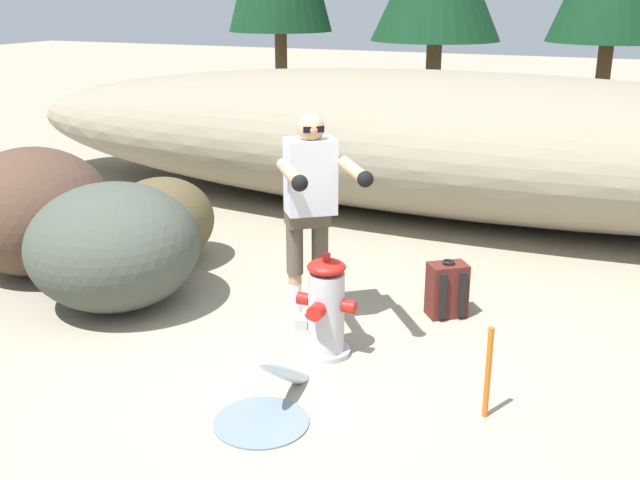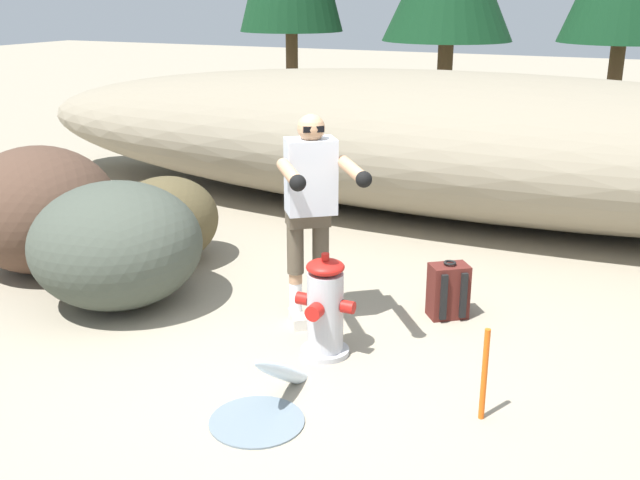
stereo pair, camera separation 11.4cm
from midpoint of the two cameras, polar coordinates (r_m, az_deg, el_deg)
ground_plane at (r=5.16m, az=-2.97°, el=-10.48°), size 56.00×56.00×0.04m
dirt_embankment at (r=8.88m, az=10.03°, el=7.43°), size 12.07×3.20×1.62m
fire_hydrant at (r=5.26m, az=-0.15°, el=-5.33°), size 0.44×0.39×0.77m
hydrant_water_jet at (r=4.81m, az=-3.62°, el=-11.29°), size 0.58×1.14×0.63m
utility_worker at (r=5.48m, az=-1.38°, el=3.44°), size 0.90×1.00×1.66m
spare_backpack at (r=6.01m, az=9.19°, el=-3.83°), size 0.36×0.36×0.47m
boulder_large at (r=6.28m, az=-16.11°, el=-0.44°), size 1.91×1.90×1.03m
boulder_mid at (r=7.25m, az=-21.57°, el=2.07°), size 1.93×1.91×1.17m
boulder_small at (r=7.17m, az=-12.61°, el=1.38°), size 1.09×1.22×0.84m
boulder_outlier at (r=8.05m, az=-15.88°, el=1.97°), size 0.59×0.74×0.56m
survey_stake at (r=4.64m, az=12.12°, el=-9.97°), size 0.04×0.04×0.60m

